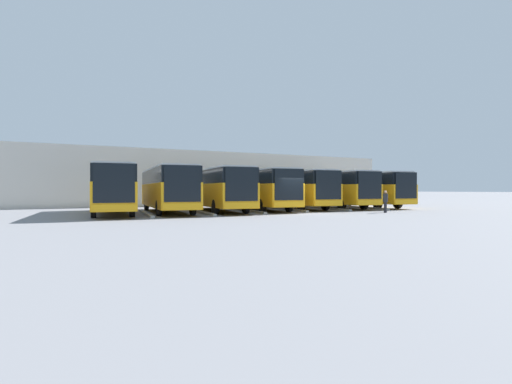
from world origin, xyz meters
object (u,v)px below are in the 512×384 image
(bus_5, at_px, (167,188))
(bus_6, at_px, (112,188))
(bus_4, at_px, (216,188))
(bus_1, at_px, (329,188))
(pedestrian, at_px, (385,201))
(bus_0, at_px, (362,188))
(bus_2, at_px, (293,188))
(bus_3, at_px, (258,188))

(bus_5, distance_m, bus_6, 3.86)
(bus_4, bearing_deg, bus_1, -169.76)
(bus_5, distance_m, pedestrian, 16.00)
(bus_5, xyz_separation_m, bus_6, (3.86, -0.03, 0.00))
(bus_4, distance_m, bus_6, 7.72)
(bus_6, bearing_deg, bus_0, -172.27)
(bus_1, relative_size, bus_4, 1.00)
(bus_0, xyz_separation_m, bus_2, (7.72, -0.40, 0.00))
(bus_0, distance_m, bus_1, 3.86)
(bus_3, xyz_separation_m, bus_6, (11.58, 0.42, 0.00))
(bus_5, height_order, pedestrian, bus_5)
(bus_0, height_order, bus_2, same)
(bus_0, bearing_deg, bus_1, 4.27)
(bus_2, relative_size, bus_3, 1.00)
(bus_3, bearing_deg, bus_0, -172.81)
(bus_3, xyz_separation_m, bus_4, (3.86, 0.49, 0.00))
(bus_1, distance_m, bus_5, 15.46)
(bus_4, bearing_deg, bus_5, 5.68)
(bus_0, relative_size, bus_4, 1.00)
(bus_5, bearing_deg, bus_1, -170.90)
(bus_2, bearing_deg, bus_0, -176.71)
(bus_4, xyz_separation_m, bus_6, (7.72, -0.07, 0.00))
(bus_0, height_order, bus_5, same)
(bus_5, bearing_deg, bus_6, 5.72)
(bus_3, distance_m, bus_4, 3.89)
(bus_1, height_order, bus_4, same)
(bus_2, height_order, pedestrian, bus_2)
(bus_0, bearing_deg, bus_6, 7.73)
(bus_3, relative_size, bus_5, 1.00)
(bus_4, relative_size, bus_5, 1.00)
(bus_0, distance_m, bus_6, 23.17)
(bus_1, bearing_deg, bus_0, -175.73)
(bus_3, relative_size, bus_4, 1.00)
(bus_6, bearing_deg, bus_4, -174.30)
(bus_2, bearing_deg, pedestrian, 112.85)
(bus_0, distance_m, bus_2, 7.73)
(bus_2, distance_m, bus_4, 7.80)
(bus_3, bearing_deg, bus_4, 13.39)
(bus_2, bearing_deg, bus_3, 14.94)
(bus_1, distance_m, bus_3, 7.73)
(bus_0, xyz_separation_m, bus_1, (3.86, -0.13, 0.00))
(bus_0, distance_m, bus_5, 19.31)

